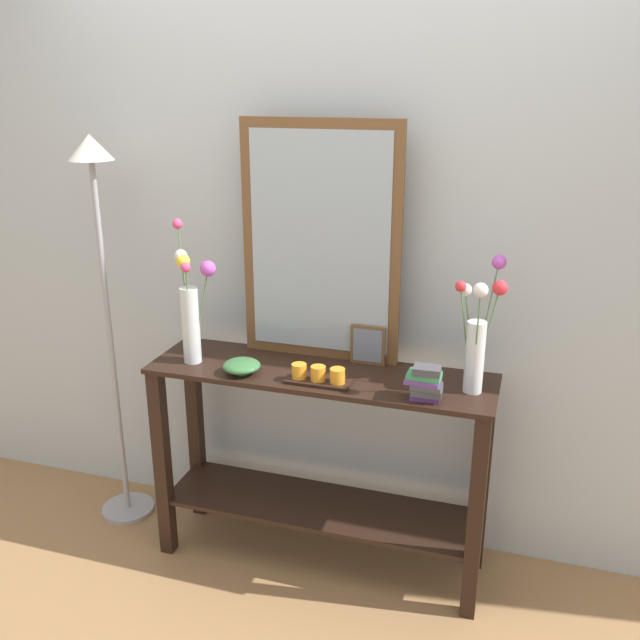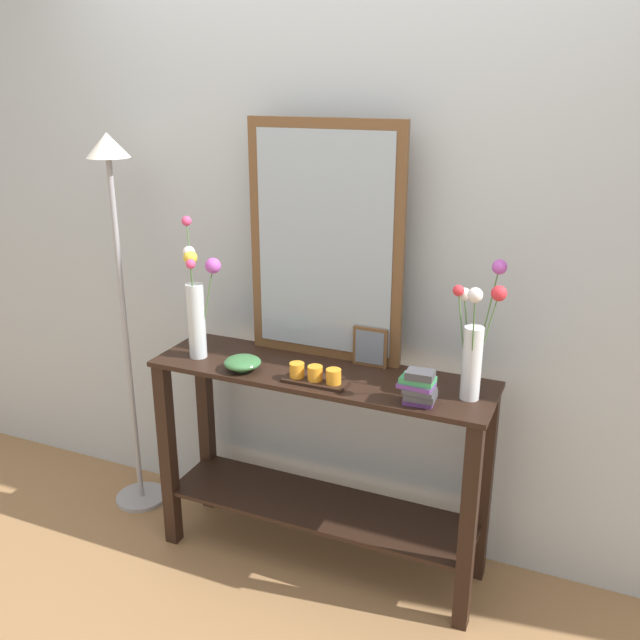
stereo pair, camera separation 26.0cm
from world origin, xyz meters
name	(u,v)px [view 2 (the right image)]	position (x,y,z in m)	size (l,w,h in m)	color
ground_plane	(320,558)	(0.00, 0.00, -0.01)	(7.00, 6.00, 0.02)	#997047
wall_back	(351,230)	(0.00, 0.31, 1.35)	(6.40, 0.08, 2.70)	#B2BCC1
console_table	(320,448)	(0.00, 0.00, 0.52)	(1.34, 0.38, 0.86)	black
mirror_leaning	(325,243)	(-0.05, 0.16, 1.32)	(0.63, 0.03, 0.93)	brown
tall_vase_left	(197,302)	(-0.51, -0.04, 1.09)	(0.20, 0.16, 0.55)	silver
vase_right	(475,340)	(0.58, 0.00, 1.07)	(0.18, 0.22, 0.49)	silver
candle_tray	(315,376)	(0.03, -0.10, 0.88)	(0.24, 0.09, 0.07)	black
picture_frame_small	(370,347)	(0.16, 0.13, 0.93)	(0.14, 0.01, 0.16)	brown
decorative_bowl	(243,363)	(-0.28, -0.10, 0.89)	(0.14, 0.14, 0.05)	#38703D
book_stack	(419,387)	(0.42, -0.12, 0.92)	(0.13, 0.09, 0.13)	#663884
floor_lamp	(119,266)	(-0.96, 0.05, 1.16)	(0.24, 0.24, 1.72)	#9E9EA3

